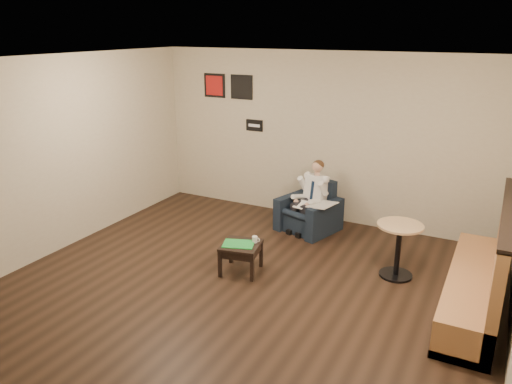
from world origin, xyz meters
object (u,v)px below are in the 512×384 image
at_px(coffee_mug, 255,239).
at_px(cafe_table, 398,251).
at_px(banquette, 478,258).
at_px(armchair, 309,207).
at_px(smartphone, 247,240).
at_px(seated_man, 305,200).
at_px(side_table, 241,258).
at_px(green_folder, 238,244).

distance_m(coffee_mug, cafe_table, 1.89).
bearing_deg(banquette, armchair, 153.03).
bearing_deg(armchair, smartphone, -81.92).
xyz_separation_m(seated_man, side_table, (-0.23, -1.68, -0.34)).
bearing_deg(seated_man, cafe_table, -10.56).
distance_m(seated_man, cafe_table, 1.87).
distance_m(smartphone, cafe_table, 1.99).
bearing_deg(seated_man, coffee_mug, -76.86).
xyz_separation_m(side_table, banquette, (2.85, 0.47, 0.43)).
relative_size(banquette, cafe_table, 3.36).
relative_size(armchair, side_table, 1.65).
xyz_separation_m(seated_man, coffee_mug, (-0.10, -1.55, -0.09)).
bearing_deg(side_table, seated_man, 82.10).
bearing_deg(side_table, banquette, 9.31).
bearing_deg(banquette, smartphone, -173.61).
height_order(green_folder, cafe_table, cafe_table).
xyz_separation_m(coffee_mug, cafe_table, (1.75, 0.69, -0.08)).
height_order(coffee_mug, banquette, banquette).
height_order(armchair, side_table, armchair).
xyz_separation_m(smartphone, banquette, (2.83, 0.32, 0.22)).
distance_m(green_folder, banquette, 2.92).
height_order(armchair, seated_man, seated_man).
bearing_deg(banquette, side_table, -170.69).
xyz_separation_m(armchair, cafe_table, (1.63, -0.95, -0.03)).
bearing_deg(banquette, coffee_mug, -173.06).
bearing_deg(banquette, green_folder, -170.32).
distance_m(side_table, banquette, 2.92).
height_order(seated_man, cafe_table, seated_man).
distance_m(seated_man, side_table, 1.73).
distance_m(side_table, coffee_mug, 0.31).
distance_m(coffee_mug, banquette, 2.74).
bearing_deg(green_folder, cafe_table, 24.09).
bearing_deg(coffee_mug, smartphone, 174.01).
xyz_separation_m(seated_man, banquette, (2.62, -1.22, 0.09)).
bearing_deg(seated_man, smartphone, -81.38).
distance_m(seated_man, coffee_mug, 1.55).
xyz_separation_m(armchair, banquette, (2.59, -1.32, 0.24)).
relative_size(armchair, seated_man, 0.75).
bearing_deg(side_table, armchair, 81.60).
height_order(coffee_mug, cafe_table, cafe_table).
distance_m(seated_man, banquette, 2.89).
bearing_deg(side_table, cafe_table, 23.78).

